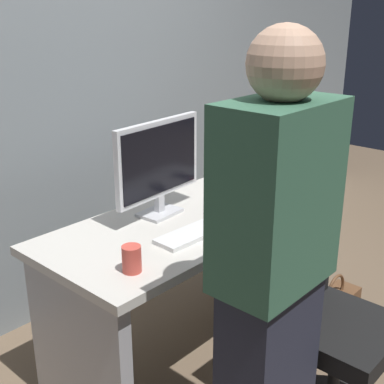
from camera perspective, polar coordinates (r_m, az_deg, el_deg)
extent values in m
plane|color=brown|center=(2.80, -0.79, -17.05)|extent=(9.00, 9.00, 0.00)
cube|color=gray|center=(2.91, -14.15, 15.71)|extent=(6.40, 0.10, 3.00)
cube|color=beige|center=(2.44, -0.87, -3.49)|extent=(1.39, 0.69, 0.04)
cube|color=#B2B2B7|center=(2.26, -12.37, -16.82)|extent=(0.06, 0.61, 0.70)
cube|color=#B2B2B7|center=(3.05, 7.39, -6.29)|extent=(0.06, 0.61, 0.70)
cylinder|color=black|center=(2.36, 15.29, -19.11)|extent=(0.05, 0.05, 0.39)
cube|color=black|center=(2.22, 15.85, -14.37)|extent=(0.44, 0.44, 0.08)
cube|color=black|center=(2.16, 12.00, -7.00)|extent=(0.40, 0.06, 0.44)
cube|color=#38664C|center=(1.58, 9.33, -0.48)|extent=(0.40, 0.24, 0.58)
sphere|color=tan|center=(1.49, 10.18, 13.67)|extent=(0.22, 0.22, 0.22)
cube|color=silver|center=(2.50, -3.57, -2.27)|extent=(0.21, 0.15, 0.02)
cube|color=silver|center=(2.48, -3.59, -1.24)|extent=(0.04, 0.03, 0.08)
cube|color=silver|center=(2.41, -3.70, 3.65)|extent=(0.54, 0.07, 0.36)
cube|color=black|center=(2.40, -3.44, 3.57)|extent=(0.50, 0.04, 0.32)
cube|color=white|center=(2.29, 0.69, -4.31)|extent=(0.43, 0.14, 0.02)
ellipsoid|color=black|center=(2.53, 5.04, -1.82)|extent=(0.06, 0.10, 0.03)
cylinder|color=#D84C3F|center=(1.97, -6.64, -7.31)|extent=(0.07, 0.07, 0.10)
cube|color=#594C72|center=(2.79, 4.54, 0.37)|extent=(0.18, 0.17, 0.04)
cube|color=red|center=(2.78, 4.65, 0.95)|extent=(0.20, 0.16, 0.02)
cube|color=white|center=(2.77, 4.29, 1.44)|extent=(0.16, 0.12, 0.03)
cube|color=black|center=(2.73, 8.41, -0.57)|extent=(0.09, 0.15, 0.01)
cube|color=brown|center=(2.92, 15.18, -13.08)|extent=(0.34, 0.14, 0.26)
torus|color=brown|center=(2.83, 15.48, -10.35)|extent=(0.18, 0.02, 0.18)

